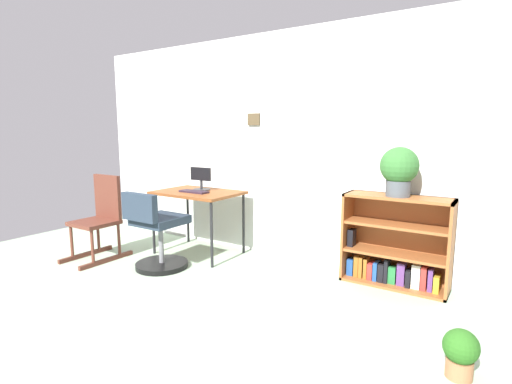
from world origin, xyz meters
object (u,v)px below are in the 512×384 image
object	(u,v)px
keyboard	(194,192)
monitor	(201,179)
bookshelf_low	(395,246)
potted_plant_on_shelf	(399,169)
office_chair	(157,235)
rocking_chair	(100,217)
desk	(198,197)
potted_plant_floor	(461,352)

from	to	relation	value
keyboard	monitor	bearing A→B (deg)	104.82
bookshelf_low	potted_plant_on_shelf	bearing A→B (deg)	-81.81
office_chair	bookshelf_low	xyz separation A→B (m)	(2.07, 0.88, -0.00)
rocking_chair	monitor	bearing A→B (deg)	45.23
keyboard	rocking_chair	xyz separation A→B (m)	(-0.81, -0.60, -0.26)
rocking_chair	bookshelf_low	bearing A→B (deg)	18.61
office_chair	desk	bearing A→B (deg)	89.08
bookshelf_low	potted_plant_on_shelf	size ratio (longest dim) A/B	2.13
rocking_chair	potted_plant_floor	distance (m)	3.52
potted_plant_on_shelf	potted_plant_floor	xyz separation A→B (m)	(0.64, -1.14, -0.89)
potted_plant_floor	desk	bearing A→B (deg)	161.41
desk	monitor	xyz separation A→B (m)	(-0.03, 0.09, 0.18)
rocking_chair	potted_plant_on_shelf	xyz separation A→B (m)	(2.86, 0.91, 0.59)
bookshelf_low	keyboard	bearing A→B (deg)	-169.98
bookshelf_low	potted_plant_on_shelf	distance (m)	0.70
rocking_chair	desk	bearing A→B (deg)	40.82
rocking_chair	keyboard	bearing A→B (deg)	36.57
desk	office_chair	world-z (taller)	office_chair
desk	bookshelf_low	bearing A→B (deg)	7.70
office_chair	keyboard	bearing A→B (deg)	86.88
bookshelf_low	potted_plant_floor	size ratio (longest dim) A/B	3.20
bookshelf_low	potted_plant_on_shelf	world-z (taller)	potted_plant_on_shelf
keyboard	bookshelf_low	bearing A→B (deg)	10.02
keyboard	office_chair	xyz separation A→B (m)	(-0.03, -0.52, -0.36)
office_chair	rocking_chair	xyz separation A→B (m)	(-0.78, -0.08, 0.10)
monitor	rocking_chair	distance (m)	1.15
rocking_chair	potted_plant_on_shelf	bearing A→B (deg)	17.59
keyboard	bookshelf_low	xyz separation A→B (m)	(2.04, 0.36, -0.37)
office_chair	monitor	bearing A→B (deg)	91.36
desk	monitor	world-z (taller)	monitor
bookshelf_low	desk	bearing A→B (deg)	-172.30
office_chair	rocking_chair	distance (m)	0.79
rocking_chair	bookshelf_low	size ratio (longest dim) A/B	0.99
monitor	office_chair	size ratio (longest dim) A/B	0.35
office_chair	rocking_chair	bearing A→B (deg)	-174.40
monitor	potted_plant_floor	size ratio (longest dim) A/B	0.98
keyboard	rocking_chair	size ratio (longest dim) A/B	0.37
monitor	office_chair	world-z (taller)	monitor
office_chair	bookshelf_low	distance (m)	2.25
rocking_chair	bookshelf_low	world-z (taller)	rocking_chair
monitor	bookshelf_low	size ratio (longest dim) A/B	0.31
potted_plant_on_shelf	keyboard	bearing A→B (deg)	-171.47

